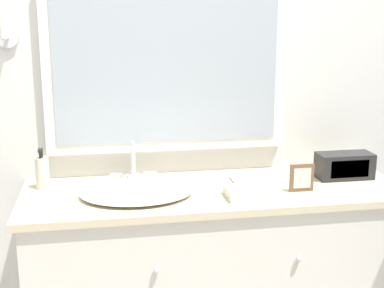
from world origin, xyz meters
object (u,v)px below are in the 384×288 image
object	(u,v)px
appliance_box	(345,166)
picture_frame	(302,178)
soap_bottle	(42,172)
sink_basin	(137,190)

from	to	relation	value
appliance_box	picture_frame	xyz separation A→B (m)	(-0.26, -0.15, 0.00)
soap_bottle	appliance_box	world-z (taller)	soap_bottle
sink_basin	soap_bottle	xyz separation A→B (m)	(-0.39, 0.15, 0.05)
sink_basin	soap_bottle	world-z (taller)	sink_basin
sink_basin	picture_frame	xyz separation A→B (m)	(0.68, -0.08, 0.04)
soap_bottle	appliance_box	xyz separation A→B (m)	(1.33, -0.08, -0.01)
appliance_box	picture_frame	world-z (taller)	picture_frame
soap_bottle	picture_frame	size ratio (longest dim) A/B	1.50
sink_basin	appliance_box	bearing A→B (deg)	4.08
sink_basin	picture_frame	size ratio (longest dim) A/B	3.92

